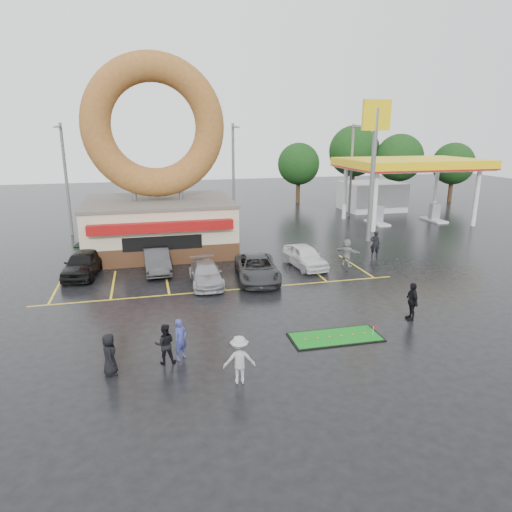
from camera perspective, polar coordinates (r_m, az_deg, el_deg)
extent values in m
plane|color=black|center=(21.95, -2.33, -7.24)|extent=(120.00, 120.00, 0.00)
cube|color=#472B19|center=(33.79, -11.82, 1.71)|extent=(10.00, 8.00, 1.20)
cube|color=beige|center=(33.43, -11.98, 4.62)|extent=(10.00, 8.00, 2.30)
cube|color=#59544C|center=(33.22, -12.10, 6.74)|extent=(10.20, 8.20, 0.20)
cube|color=maroon|center=(29.16, -11.67, 3.56)|extent=(9.00, 0.60, 0.60)
cylinder|color=slate|center=(33.11, -14.96, 7.76)|extent=(0.30, 0.30, 1.20)
cylinder|color=slate|center=(33.21, -9.39, 8.09)|extent=(0.30, 0.30, 1.20)
torus|color=brown|center=(32.85, -12.62, 15.56)|extent=(9.60, 2.00, 9.60)
cylinder|color=silver|center=(40.13, 14.64, 6.47)|extent=(0.40, 0.40, 5.00)
cylinder|color=silver|center=(45.72, 25.82, 6.49)|extent=(0.40, 0.40, 5.00)
cylinder|color=silver|center=(45.44, 11.06, 7.70)|extent=(0.40, 0.40, 5.00)
cylinder|color=silver|center=(50.44, 21.53, 7.67)|extent=(0.40, 0.40, 5.00)
cube|color=silver|center=(44.92, 18.78, 10.61)|extent=(12.00, 8.00, 0.50)
cube|color=yellow|center=(44.90, 18.81, 10.99)|extent=(12.30, 8.30, 0.70)
cube|color=#99999E|center=(43.93, 14.96, 5.08)|extent=(0.90, 0.60, 1.60)
cube|color=#99999E|center=(47.10, 21.41, 5.21)|extent=(0.90, 0.60, 1.60)
cube|color=silver|center=(51.33, 14.25, 7.26)|extent=(6.00, 5.00, 3.00)
cylinder|color=slate|center=(36.26, 14.34, 9.55)|extent=(0.36, 0.36, 10.00)
cube|color=yellow|center=(36.10, 14.84, 16.66)|extent=(2.20, 0.30, 2.20)
cylinder|color=slate|center=(40.49, -22.62, 8.72)|extent=(0.24, 0.24, 9.00)
cylinder|color=slate|center=(39.30, -23.48, 14.63)|extent=(0.12, 2.00, 0.12)
cube|color=slate|center=(38.31, -23.71, 14.53)|extent=(0.40, 0.18, 0.12)
cylinder|color=slate|center=(41.81, -2.84, 10.06)|extent=(0.24, 0.24, 9.00)
cylinder|color=slate|center=(40.63, -2.64, 15.84)|extent=(0.12, 2.00, 0.12)
cube|color=slate|center=(39.65, -2.34, 15.77)|extent=(0.40, 0.18, 0.12)
cylinder|color=slate|center=(46.54, 11.81, 10.32)|extent=(0.24, 0.24, 9.00)
cylinder|color=slate|center=(45.47, 12.67, 15.46)|extent=(0.12, 2.00, 0.12)
cube|color=slate|center=(44.57, 13.25, 15.37)|extent=(0.40, 0.18, 0.12)
cylinder|color=#332114|center=(58.59, 17.20, 7.97)|extent=(0.50, 0.50, 2.88)
sphere|color=black|center=(58.26, 17.50, 11.63)|extent=(5.60, 5.60, 5.60)
cylinder|color=#332114|center=(60.30, 23.10, 7.44)|extent=(0.50, 0.50, 2.52)
sphere|color=black|center=(59.99, 23.44, 10.55)|extent=(4.90, 4.90, 4.90)
cylinder|color=#332114|center=(60.18, 11.95, 8.68)|extent=(0.50, 0.50, 3.24)
sphere|color=black|center=(59.84, 12.18, 12.70)|extent=(6.30, 6.30, 6.30)
cylinder|color=#332114|center=(55.35, 5.26, 7.99)|extent=(0.50, 0.50, 2.52)
sphere|color=black|center=(55.01, 5.35, 11.39)|extent=(4.90, 4.90, 4.90)
imported|color=black|center=(29.15, -20.86, -0.88)|extent=(2.35, 4.68, 1.53)
imported|color=#302F32|center=(28.71, -12.29, -0.56)|extent=(1.64, 4.32, 1.41)
imported|color=#959599|center=(25.99, -6.30, -2.22)|extent=(1.80, 4.23, 1.22)
imported|color=#303033|center=(26.50, 0.12, -1.57)|extent=(2.91, 5.27, 1.40)
imported|color=silver|center=(29.15, 6.13, -0.03)|extent=(2.11, 4.33, 1.43)
imported|color=navy|center=(17.84, -9.41, -10.23)|extent=(0.70, 0.68, 1.62)
imported|color=black|center=(17.64, -11.32, -10.73)|extent=(0.79, 0.63, 1.57)
imported|color=#979799|center=(16.07, -2.09, -12.82)|extent=(1.18, 0.76, 1.74)
imported|color=black|center=(17.39, -17.85, -11.63)|extent=(0.57, 0.81, 1.55)
imported|color=black|center=(22.21, 18.90, -5.37)|extent=(0.59, 1.10, 1.78)
imported|color=gray|center=(29.71, 11.29, 0.42)|extent=(1.45, 1.62, 1.79)
imported|color=black|center=(32.39, 14.65, 1.49)|extent=(0.78, 0.66, 1.81)
cube|color=#183F22|center=(31.35, -19.84, 0.12)|extent=(1.91, 1.37, 1.30)
cube|color=black|center=(19.86, 9.89, -9.97)|extent=(3.90, 1.72, 0.04)
cube|color=#13721A|center=(19.85, 9.90, -9.90)|extent=(3.72, 1.54, 0.03)
cylinder|color=silver|center=(20.19, 14.43, -9.05)|extent=(0.02, 0.02, 0.44)
cube|color=red|center=(20.15, 14.64, -8.57)|extent=(0.14, 0.01, 0.10)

